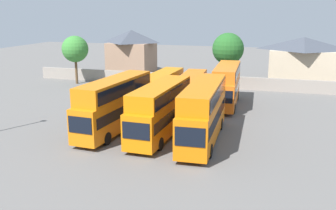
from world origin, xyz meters
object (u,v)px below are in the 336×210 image
(bus_3, at_px, (203,109))
(house_terrace_centre, at_px, (302,60))
(house_terrace_left, at_px, (132,52))
(bus_4, at_px, (161,85))
(bus_1, at_px, (115,102))
(tree_behind_wall, at_px, (75,49))
(bus_5, at_px, (191,87))
(bus_6, at_px, (227,83))
(bus_2, at_px, (160,108))
(tree_left_of_lot, at_px, (228,49))

(bus_3, distance_m, house_terrace_centre, 32.33)
(house_terrace_left, bearing_deg, bus_4, -58.36)
(bus_1, relative_size, tree_behind_wall, 1.57)
(bus_3, bearing_deg, tree_behind_wall, -133.33)
(bus_4, relative_size, bus_5, 1.10)
(bus_5, relative_size, bus_6, 0.97)
(bus_5, height_order, house_terrace_left, house_terrace_left)
(bus_2, relative_size, bus_4, 0.98)
(bus_6, relative_size, house_terrace_left, 1.37)
(bus_4, bearing_deg, bus_1, -0.20)
(bus_4, bearing_deg, bus_2, 19.03)
(tree_left_of_lot, bearing_deg, bus_4, -115.84)
(bus_1, bearing_deg, bus_6, 151.00)
(bus_2, relative_size, bus_3, 0.91)
(bus_3, xyz_separation_m, bus_4, (-8.05, 13.11, -0.82))
(tree_behind_wall, bearing_deg, house_terrace_centre, 17.68)
(bus_5, bearing_deg, bus_1, -19.38)
(bus_5, distance_m, house_terrace_centre, 21.93)
(bus_3, relative_size, bus_6, 1.15)
(bus_2, xyz_separation_m, tree_left_of_lot, (2.11, 25.92, 2.80))
(bus_1, height_order, bus_4, bus_1)
(bus_1, height_order, house_terrace_centre, house_terrace_centre)
(bus_5, bearing_deg, tree_behind_wall, -111.93)
(bus_1, xyz_separation_m, bus_4, (0.36, 12.85, -0.80))
(bus_2, distance_m, bus_3, 3.91)
(bus_6, xyz_separation_m, tree_left_of_lot, (-1.81, 12.75, 2.77))
(house_terrace_left, bearing_deg, bus_3, -58.40)
(bus_1, distance_m, bus_3, 8.41)
(bus_5, xyz_separation_m, house_terrace_left, (-15.12, 18.03, 1.99))
(bus_6, distance_m, house_terrace_centre, 19.94)
(bus_2, bearing_deg, tree_behind_wall, -133.81)
(tree_behind_wall, bearing_deg, tree_left_of_lot, 13.83)
(house_terrace_left, height_order, house_terrace_centre, house_terrace_left)
(bus_3, height_order, tree_behind_wall, tree_behind_wall)
(bus_2, distance_m, bus_6, 13.74)
(bus_1, distance_m, tree_left_of_lot, 26.71)
(bus_1, relative_size, bus_5, 1.12)
(bus_6, bearing_deg, bus_5, -100.41)
(bus_2, distance_m, house_terrace_left, 35.41)
(house_terrace_left, height_order, tree_left_of_lot, tree_left_of_lot)
(bus_1, xyz_separation_m, bus_3, (8.40, -0.26, 0.01))
(bus_1, relative_size, house_terrace_left, 1.49)
(bus_1, height_order, bus_6, bus_1)
(bus_3, distance_m, house_terrace_left, 37.37)
(bus_4, relative_size, house_terrace_centre, 1.11)
(bus_4, xyz_separation_m, bus_5, (3.60, 0.67, -0.07))
(bus_1, height_order, house_terrace_left, house_terrace_left)
(bus_3, height_order, bus_6, bus_3)
(bus_5, distance_m, house_terrace_left, 23.62)
(bus_1, bearing_deg, bus_3, 92.17)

